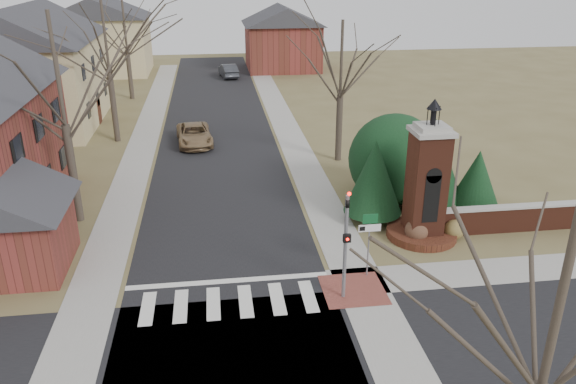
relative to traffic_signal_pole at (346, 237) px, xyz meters
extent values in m
plane|color=brown|center=(-4.30, -0.57, -2.59)|extent=(120.00, 120.00, 0.00)
cube|color=black|center=(-4.30, 21.43, -2.58)|extent=(8.00, 70.00, 0.01)
cube|color=black|center=(-4.30, -3.57, -2.58)|extent=(120.00, 8.00, 0.01)
cube|color=silver|center=(-4.30, 0.23, -2.58)|extent=(8.00, 2.20, 0.02)
cube|color=silver|center=(-4.30, 1.73, -2.58)|extent=(8.00, 0.35, 0.02)
cube|color=gray|center=(0.90, 21.43, -2.58)|extent=(2.00, 60.00, 0.02)
cube|color=gray|center=(-9.50, 21.43, -2.58)|extent=(2.00, 60.00, 0.02)
cube|color=brown|center=(0.50, 0.43, -2.57)|extent=(2.40, 2.40, 0.02)
cylinder|color=slate|center=(0.00, 0.03, -0.49)|extent=(0.14, 0.14, 4.20)
imported|color=black|center=(0.00, 0.03, 1.46)|extent=(0.15, 0.18, 0.90)
sphere|color=#FF0C05|center=(0.00, -0.19, 1.76)|extent=(0.14, 0.14, 0.14)
cube|color=black|center=(0.00, -0.15, 0.01)|extent=(0.28, 0.16, 0.30)
sphere|color=#FF0C05|center=(0.00, -0.24, 0.01)|extent=(0.11, 0.11, 0.11)
cylinder|color=slate|center=(1.30, 1.43, -1.29)|extent=(0.06, 0.06, 2.60)
cube|color=silver|center=(1.30, 1.41, -0.44)|extent=(0.90, 0.03, 0.30)
cube|color=black|center=(1.00, 1.39, -0.44)|extent=(0.22, 0.02, 0.18)
cube|color=#104E25|center=(1.30, 1.41, -0.04)|extent=(0.60, 0.03, 0.40)
cylinder|color=#562719|center=(4.70, 4.43, -2.41)|extent=(3.20, 3.20, 0.36)
cube|color=#562719|center=(4.70, 4.43, -0.09)|extent=(1.50, 1.50, 5.00)
cube|color=black|center=(4.70, 3.71, -0.39)|extent=(0.70, 0.10, 2.20)
cube|color=gray|center=(4.70, 4.43, 2.46)|extent=(1.70, 1.70, 0.20)
cube|color=gray|center=(4.70, 4.43, 2.66)|extent=(1.30, 1.30, 0.20)
cylinder|color=black|center=(4.70, 4.43, 3.06)|extent=(0.20, 0.20, 0.60)
cone|color=black|center=(4.70, 4.43, 3.66)|extent=(0.64, 0.64, 0.45)
cube|color=#562719|center=(9.20, 4.43, -1.99)|extent=(7.50, 0.40, 1.20)
cube|color=gray|center=(9.20, 4.43, -1.34)|extent=(7.50, 0.50, 0.10)
cube|color=#CCC288|center=(-17.80, 26.43, 0.61)|extent=(9.00, 12.00, 6.40)
cube|color=maroon|center=(-12.80, 3.93, -1.19)|extent=(4.00, 4.00, 2.80)
cube|color=#CCC288|center=(-16.30, 47.43, 0.41)|extent=(10.00, 8.00, 6.00)
cube|color=#CCC288|center=(-19.10, 45.83, 4.40)|extent=(0.75, 0.75, 3.08)
cube|color=maroon|center=(3.70, 47.43, -0.09)|extent=(8.00, 8.00, 5.00)
cube|color=maroon|center=(1.46, 45.83, 3.31)|extent=(0.75, 0.75, 2.80)
cylinder|color=#473D33|center=(2.90, 6.43, -2.34)|extent=(0.20, 0.20, 0.50)
cone|color=black|center=(2.90, 6.43, -0.29)|extent=(2.80, 2.80, 3.60)
cylinder|color=#473D33|center=(6.20, 7.63, -2.34)|extent=(0.20, 0.20, 0.50)
cone|color=black|center=(6.20, 7.63, 0.01)|extent=(3.40, 3.40, 4.20)
cylinder|color=#473D33|center=(8.20, 6.63, -2.34)|extent=(0.20, 0.20, 0.50)
cone|color=black|center=(8.20, 6.63, -0.69)|extent=(2.40, 2.40, 2.80)
sphere|color=black|center=(4.70, 8.93, -0.19)|extent=(4.80, 4.80, 4.80)
cylinder|color=#473D33|center=(-11.30, 8.43, -0.17)|extent=(0.40, 0.40, 4.83)
cylinder|color=#473D33|center=(-11.30, 21.43, -0.07)|extent=(0.40, 0.40, 5.04)
cylinder|color=#473D33|center=(-11.80, 34.43, -0.38)|extent=(0.40, 0.40, 4.41)
cylinder|color=#473D33|center=(3.20, 15.43, -0.49)|extent=(0.40, 0.40, 4.20)
imported|color=#8C704C|center=(-5.90, 19.94, -1.91)|extent=(2.70, 5.06, 1.35)
imported|color=#383A40|center=(-2.70, 43.16, -1.87)|extent=(2.17, 4.52, 1.43)
sphere|color=brown|center=(4.30, 4.03, -2.05)|extent=(1.08, 1.08, 1.08)
sphere|color=olive|center=(6.09, 4.03, -2.12)|extent=(0.92, 0.92, 0.92)
camera|label=1|loc=(-4.53, -17.65, 9.34)|focal=35.00mm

